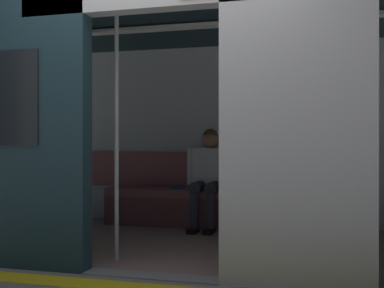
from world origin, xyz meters
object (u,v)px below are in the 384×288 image
(handbag, at_px, (249,183))
(grab_pole_door, at_px, (117,133))
(book, at_px, (179,187))
(bench_seat, at_px, (217,199))
(person_seated, at_px, (209,172))
(train_car, at_px, (187,89))

(handbag, xyz_separation_m, grab_pole_door, (0.85, 1.86, 0.56))
(handbag, bearing_deg, book, -3.32)
(bench_seat, xyz_separation_m, person_seated, (0.09, 0.05, 0.33))
(handbag, relative_size, book, 1.18)
(bench_seat, height_order, grab_pole_door, grab_pole_door)
(person_seated, height_order, book, person_seated)
(train_car, relative_size, handbag, 24.62)
(train_car, distance_m, bench_seat, 1.58)
(bench_seat, bearing_deg, person_seated, 29.52)
(train_car, relative_size, grab_pole_door, 2.93)
(grab_pole_door, bearing_deg, handbag, -114.56)
(train_car, height_order, handbag, train_car)
(bench_seat, xyz_separation_m, grab_pole_door, (0.47, 1.82, 0.75))
(handbag, distance_m, grab_pole_door, 2.12)
(person_seated, relative_size, book, 5.34)
(grab_pole_door, bearing_deg, person_seated, -102.17)
(person_seated, bearing_deg, train_car, 90.83)
(bench_seat, height_order, book, book)
(handbag, bearing_deg, person_seated, 11.18)
(handbag, height_order, book, handbag)
(person_seated, bearing_deg, bench_seat, -150.48)
(handbag, relative_size, grab_pole_door, 0.12)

